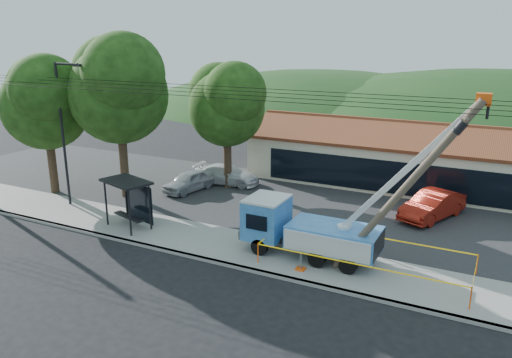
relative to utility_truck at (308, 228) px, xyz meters
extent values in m
plane|color=black|center=(-2.30, -4.63, -1.58)|extent=(120.00, 120.00, 0.00)
cube|color=gray|center=(-2.30, -2.53, -1.51)|extent=(60.00, 0.25, 0.15)
cube|color=gray|center=(-2.30, -0.63, -1.51)|extent=(60.00, 4.00, 0.15)
cube|color=#28282B|center=(-2.30, 7.37, -1.53)|extent=(60.00, 12.00, 0.10)
cube|color=beige|center=(1.70, 15.37, 0.12)|extent=(22.00, 8.00, 3.40)
cube|color=black|center=(1.70, 11.35, -0.16)|extent=(18.04, 0.08, 2.21)
cube|color=maroon|center=(1.70, 13.37, 2.32)|extent=(22.50, 4.53, 1.52)
cube|color=maroon|center=(1.70, 17.37, 2.32)|extent=(22.50, 4.53, 1.52)
cube|color=maroon|center=(1.70, 15.37, 2.97)|extent=(22.50, 0.30, 0.25)
cylinder|color=black|center=(-16.30, 0.37, 2.92)|extent=(0.16, 0.16, 9.00)
cylinder|color=black|center=(-15.40, 0.37, 7.32)|extent=(1.80, 0.14, 0.14)
cube|color=black|center=(-14.50, 0.37, 7.27)|extent=(0.50, 0.22, 0.15)
cylinder|color=#332316|center=(-14.30, 3.37, 0.95)|extent=(0.56, 0.56, 5.06)
sphere|color=black|center=(-14.30, 3.37, 5.32)|extent=(6.30, 6.30, 6.30)
sphere|color=black|center=(-15.56, 4.21, 6.47)|extent=(5.04, 5.04, 5.04)
sphere|color=black|center=(-13.04, 2.53, 6.70)|extent=(5.04, 5.04, 5.04)
cylinder|color=#332316|center=(-19.30, 1.87, 0.62)|extent=(0.56, 0.56, 4.40)
sphere|color=black|center=(-19.30, 1.87, 4.42)|extent=(5.70, 5.70, 5.70)
sphere|color=black|center=(-20.44, 2.63, 5.42)|extent=(4.56, 4.56, 4.56)
sphere|color=black|center=(-18.16, 1.11, 5.62)|extent=(4.56, 4.56, 4.56)
cylinder|color=#332316|center=(-9.30, 8.37, 0.51)|extent=(0.56, 0.56, 4.18)
sphere|color=black|center=(-9.30, 8.37, 4.12)|extent=(5.25, 5.25, 5.25)
sphere|color=black|center=(-10.35, 9.07, 5.07)|extent=(4.20, 4.20, 4.20)
sphere|color=black|center=(-8.25, 7.67, 5.26)|extent=(4.20, 4.20, 4.20)
ellipsoid|color=#153A16|center=(-17.30, 50.37, -1.58)|extent=(78.40, 56.00, 28.00)
ellipsoid|color=#153A16|center=(7.70, 50.37, -1.58)|extent=(89.60, 64.00, 32.00)
cylinder|color=black|center=(-2.30, -1.53, 6.18)|extent=(60.00, 0.02, 0.02)
cylinder|color=black|center=(-2.30, -1.03, 6.30)|extent=(60.00, 0.02, 0.02)
cylinder|color=black|center=(-2.30, -0.53, 6.42)|extent=(60.00, 0.02, 0.02)
cylinder|color=black|center=(-2.30, -0.13, 6.54)|extent=(60.00, 0.02, 0.02)
cylinder|color=black|center=(-2.10, -0.97, -1.03)|extent=(0.84, 0.28, 0.84)
cylinder|color=black|center=(-2.10, 0.98, -1.03)|extent=(0.84, 0.28, 0.84)
cylinder|color=black|center=(0.88, -0.97, -1.03)|extent=(0.84, 0.28, 0.84)
cylinder|color=black|center=(0.88, 0.98, -1.03)|extent=(0.84, 0.28, 0.84)
cylinder|color=black|center=(2.36, -0.97, -1.03)|extent=(0.84, 0.28, 0.84)
cylinder|color=black|center=(2.36, 0.98, -1.03)|extent=(0.84, 0.28, 0.84)
cube|color=black|center=(0.32, 0.00, -0.80)|extent=(6.13, 0.93, 0.23)
cube|color=#3368B5|center=(-2.19, 0.00, 0.13)|extent=(1.86, 2.23, 1.95)
cube|color=silver|center=(-2.19, 0.00, 1.16)|extent=(1.86, 2.23, 0.11)
cube|color=black|center=(-3.07, 0.00, 0.27)|extent=(0.07, 1.67, 0.84)
cube|color=gray|center=(-3.17, 0.00, -0.61)|extent=(0.14, 2.14, 0.46)
cube|color=#3368B5|center=(1.34, 0.00, -0.24)|extent=(4.27, 2.23, 1.11)
cylinder|color=silver|center=(1.80, 0.00, 0.18)|extent=(0.65, 0.65, 0.56)
cube|color=silver|center=(4.43, 0.00, 3.50)|extent=(5.44, 0.26, 6.34)
cube|color=gray|center=(4.70, 0.00, 3.73)|extent=(3.27, 0.17, 3.81)
cube|color=#FF530D|center=(7.05, -0.18, 6.58)|extent=(0.56, 0.46, 0.46)
cube|color=#FF530D|center=(0.32, -1.58, -1.41)|extent=(0.42, 0.42, 0.07)
cube|color=#FF530D|center=(2.73, 1.58, -1.41)|extent=(0.42, 0.42, 0.07)
cylinder|color=brown|center=(4.34, -0.56, 2.57)|extent=(5.69, 0.33, 8.20)
cube|color=brown|center=(6.59, -0.56, 5.90)|extent=(0.17, 1.86, 0.17)
cylinder|color=black|center=(6.38, -0.05, 5.59)|extent=(0.60, 0.37, 0.64)
cylinder|color=black|center=(6.38, -1.08, 5.59)|extent=(0.60, 0.37, 0.64)
cylinder|color=black|center=(-11.59, -1.30, -0.13)|extent=(0.13, 0.13, 2.59)
cylinder|color=black|center=(-9.31, -1.97, -0.13)|extent=(0.13, 0.13, 2.59)
cylinder|color=black|center=(-11.22, -0.06, -0.13)|extent=(0.13, 0.13, 2.59)
cylinder|color=black|center=(-8.95, -0.73, -0.13)|extent=(0.13, 0.13, 2.59)
cube|color=black|center=(-10.27, -1.01, 1.22)|extent=(3.17, 2.45, 0.13)
cube|color=black|center=(-10.07, -0.34, -0.13)|extent=(2.50, 0.78, 2.16)
cube|color=black|center=(-10.27, -1.01, -0.83)|extent=(2.40, 1.08, 0.09)
cylinder|color=#FF530D|center=(-1.77, -1.79, -0.94)|extent=(0.06, 0.06, 0.99)
cylinder|color=#FF530D|center=(7.54, -1.79, -0.94)|extent=(0.06, 0.06, 0.99)
cylinder|color=#FF530D|center=(7.54, 1.56, -0.94)|extent=(0.06, 0.06, 0.99)
cylinder|color=#FF530D|center=(-1.77, 1.56, -0.94)|extent=(0.06, 0.06, 0.99)
cube|color=yellow|center=(2.88, -1.79, -0.50)|extent=(9.31, 0.01, 0.06)
cube|color=yellow|center=(7.54, -0.11, -0.50)|extent=(0.01, 3.35, 0.06)
cube|color=yellow|center=(2.88, 1.56, -0.50)|extent=(9.31, 0.01, 0.06)
cube|color=yellow|center=(-1.77, -0.11, -0.50)|extent=(0.01, 3.35, 0.06)
imported|color=#A6A9AD|center=(-11.22, 6.33, -1.58)|extent=(2.33, 4.33, 1.40)
imported|color=maroon|center=(4.64, 8.30, -1.58)|extent=(3.43, 5.15, 1.60)
imported|color=white|center=(-9.70, 8.95, -1.58)|extent=(4.96, 2.46, 1.38)
camera|label=1|loc=(7.95, -21.11, 8.93)|focal=35.00mm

